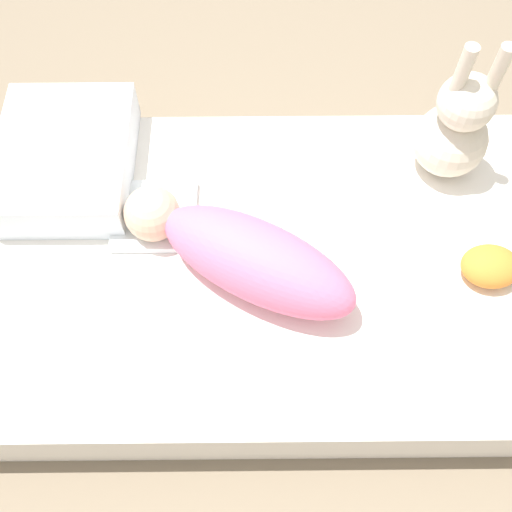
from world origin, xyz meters
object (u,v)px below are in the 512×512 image
(pillow, at_px, (66,159))
(bunny_plush, at_px, (455,128))
(turtle_plush, at_px, (494,266))
(swaddled_baby, at_px, (240,254))

(pillow, distance_m, bunny_plush, 0.95)
(bunny_plush, bearing_deg, turtle_plush, -78.89)
(bunny_plush, relative_size, turtle_plush, 2.19)
(swaddled_baby, xyz_separation_m, turtle_plush, (0.57, -0.01, -0.04))
(pillow, bearing_deg, turtle_plush, -16.54)
(pillow, bearing_deg, swaddled_baby, -33.52)
(swaddled_baby, distance_m, pillow, 0.52)
(swaddled_baby, xyz_separation_m, bunny_plush, (0.51, 0.31, 0.06))
(swaddled_baby, height_order, pillow, swaddled_baby)
(bunny_plush, distance_m, turtle_plush, 0.34)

